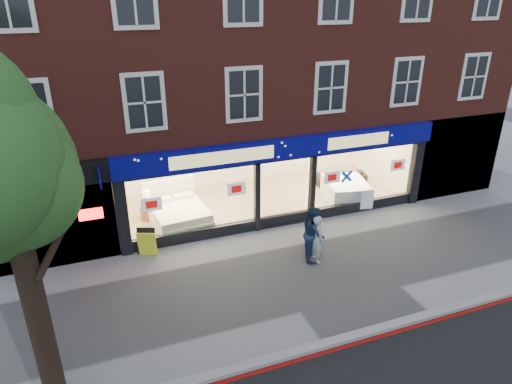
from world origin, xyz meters
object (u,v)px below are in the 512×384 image
sofa (340,176)px  a_board (147,243)px  pedestrian_blue (313,233)px  mattress_stack (346,190)px  display_bed (178,214)px  pedestrian_grey (317,239)px

sofa → a_board: a_board is taller
pedestrian_blue → mattress_stack: bearing=-23.8°
display_bed → pedestrian_grey: bearing=-52.6°
display_bed → mattress_stack: bearing=-8.2°
pedestrian_blue → display_bed: bearing=63.4°
display_bed → pedestrian_grey: 5.20m
mattress_stack → a_board: a_board is taller
mattress_stack → sofa: size_ratio=1.04×
display_bed → sofa: bearing=3.9°
mattress_stack → pedestrian_grey: 4.66m
pedestrian_grey → pedestrian_blue: (-0.05, 0.17, 0.10)m
display_bed → pedestrian_blue: bearing=-51.7°
mattress_stack → pedestrian_blue: pedestrian_blue is taller
mattress_stack → a_board: bearing=-170.7°
display_bed → sofa: 7.35m
mattress_stack → sofa: (0.64, 1.51, -0.07)m
sofa → pedestrian_blue: (-3.79, -4.82, 0.47)m
display_bed → mattress_stack: size_ratio=1.11×
a_board → pedestrian_grey: 5.34m
a_board → pedestrian_grey: size_ratio=0.58×
a_board → pedestrian_blue: size_ratio=0.51×
pedestrian_grey → sofa: bearing=-35.6°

